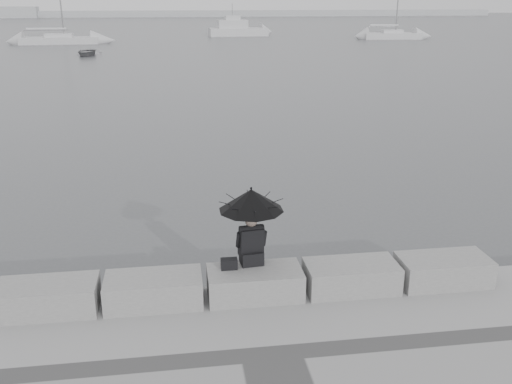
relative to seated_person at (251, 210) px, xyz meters
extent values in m
plane|color=#474A4C|center=(0.02, 0.17, -1.99)|extent=(360.00, 360.00, 0.00)
cube|color=slate|center=(-3.38, -0.28, -1.24)|extent=(1.60, 0.80, 0.50)
cube|color=slate|center=(-1.68, -0.28, -1.24)|extent=(1.60, 0.80, 0.50)
cube|color=slate|center=(0.02, -0.28, -1.24)|extent=(1.60, 0.80, 0.50)
cube|color=slate|center=(1.72, -0.28, -1.24)|extent=(1.60, 0.80, 0.50)
cube|color=slate|center=(3.42, -0.28, -1.24)|extent=(1.60, 0.80, 0.50)
sphere|color=#726056|center=(0.00, 0.02, -0.21)|extent=(0.21, 0.21, 0.21)
cylinder|color=black|center=(0.00, 0.01, -0.14)|extent=(0.02, 0.02, 1.00)
cone|color=black|center=(0.00, 0.01, 0.17)|extent=(1.11, 1.11, 0.37)
sphere|color=black|center=(0.00, 0.01, 0.38)|extent=(0.04, 0.04, 0.04)
cube|color=black|center=(-0.40, -0.16, -0.90)|extent=(0.28, 0.16, 0.18)
cube|color=#AFB2B5|center=(0.02, 155.17, -1.19)|extent=(180.00, 6.00, 1.60)
cube|color=silver|center=(-14.24, 63.23, -1.64)|extent=(9.05, 2.72, 0.90)
cube|color=silver|center=(-14.24, 63.23, -1.04)|extent=(3.19, 1.71, 0.50)
cylinder|color=gray|center=(-14.24, 63.23, -0.39)|extent=(5.04, 0.28, 0.10)
cube|color=silver|center=(27.70, 65.52, -1.64)|extent=(7.57, 2.99, 0.90)
cube|color=silver|center=(27.70, 65.52, -1.04)|extent=(2.71, 1.80, 0.50)
cylinder|color=gray|center=(27.70, 65.52, -0.39)|extent=(4.16, 0.43, 0.10)
cube|color=silver|center=(8.31, 74.40, -1.49)|extent=(8.37, 3.29, 1.20)
cube|color=silver|center=(8.31, 74.40, -0.39)|extent=(4.23, 2.45, 1.20)
cube|color=silver|center=(8.31, 74.40, 0.51)|extent=(2.15, 1.72, 0.60)
cylinder|color=gray|center=(8.31, 74.40, 1.61)|extent=(0.08, 0.08, 1.60)
imported|color=gray|center=(-9.22, 48.59, -1.69)|extent=(3.73, 1.95, 0.60)
camera|label=1|loc=(-1.20, -8.86, 3.40)|focal=40.00mm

